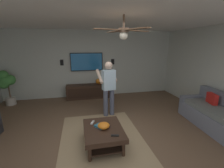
% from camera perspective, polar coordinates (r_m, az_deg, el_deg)
% --- Properties ---
extents(ground_plane, '(8.19, 8.19, 0.00)m').
position_cam_1_polar(ground_plane, '(3.71, -2.36, -19.99)').
color(ground_plane, brown).
extents(wall_back_tv, '(0.10, 7.03, 2.66)m').
position_cam_1_polar(wall_back_tv, '(6.41, -7.65, 7.35)').
color(wall_back_tv, '#B2B7AD').
rests_on(wall_back_tv, ground).
extents(ceiling_slab, '(6.75, 7.03, 0.10)m').
position_cam_1_polar(ceiling_slab, '(3.13, -2.91, 25.81)').
color(ceiling_slab, white).
extents(area_rug, '(2.57, 1.84, 0.01)m').
position_cam_1_polar(area_rug, '(3.72, -3.68, -19.78)').
color(area_rug, '#9E8460').
rests_on(area_rug, ground).
extents(couch, '(1.95, 0.97, 0.87)m').
position_cam_1_polar(couch, '(4.87, 34.28, -9.62)').
color(couch, slate).
rests_on(couch, ground).
extents(coffee_table, '(1.00, 0.80, 0.40)m').
position_cam_1_polar(coffee_table, '(3.39, -3.23, -17.58)').
color(coffee_table, '#332116').
rests_on(coffee_table, ground).
extents(media_console, '(0.45, 1.70, 0.55)m').
position_cam_1_polar(media_console, '(6.29, -8.85, -2.68)').
color(media_console, '#332116').
rests_on(media_console, ground).
extents(tv, '(0.05, 1.28, 0.72)m').
position_cam_1_polar(tv, '(6.30, -9.39, 8.11)').
color(tv, black).
extents(person_standing, '(0.60, 0.61, 1.64)m').
position_cam_1_polar(person_standing, '(4.49, -1.30, -0.63)').
color(person_standing, '#4C5166').
rests_on(person_standing, ground).
extents(potted_plant_tall, '(0.52, 0.49, 1.26)m').
position_cam_1_polar(potted_plant_tall, '(6.45, -34.48, 0.22)').
color(potted_plant_tall, '#B7B2A8').
rests_on(potted_plant_tall, ground).
extents(bowl, '(0.25, 0.25, 0.11)m').
position_cam_1_polar(bowl, '(3.32, -3.14, -15.15)').
color(bowl, orange).
rests_on(bowl, coffee_table).
extents(remote_white, '(0.15, 0.10, 0.02)m').
position_cam_1_polar(remote_white, '(3.55, -7.26, -13.96)').
color(remote_white, white).
rests_on(remote_white, coffee_table).
extents(remote_black, '(0.08, 0.16, 0.02)m').
position_cam_1_polar(remote_black, '(3.09, 1.11, -18.55)').
color(remote_black, black).
rests_on(remote_black, coffee_table).
extents(book, '(0.27, 0.26, 0.04)m').
position_cam_1_polar(book, '(3.38, -4.46, -15.34)').
color(book, teal).
rests_on(book, coffee_table).
extents(vase_round, '(0.22, 0.22, 0.22)m').
position_cam_1_polar(vase_round, '(6.27, -5.09, 1.04)').
color(vase_round, orange).
rests_on(vase_round, media_console).
extents(wall_speaker_left, '(0.06, 0.12, 0.22)m').
position_cam_1_polar(wall_speaker_left, '(6.45, 0.26, 8.27)').
color(wall_speaker_left, black).
extents(wall_speaker_right, '(0.06, 0.12, 0.22)m').
position_cam_1_polar(wall_speaker_right, '(6.34, -18.14, 7.59)').
color(wall_speaker_right, black).
extents(ceiling_fan, '(1.15, 1.19, 0.46)m').
position_cam_1_polar(ceiling_fan, '(3.12, 4.40, 18.80)').
color(ceiling_fan, '#4C3828').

